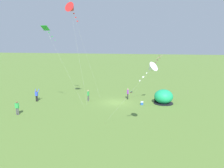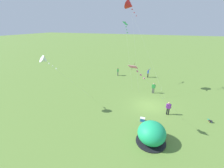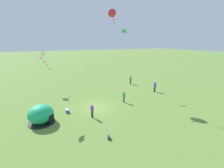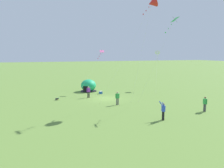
% 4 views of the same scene
% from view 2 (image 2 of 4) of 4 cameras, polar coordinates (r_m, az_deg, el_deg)
% --- Properties ---
extents(ground_plane, '(300.00, 300.00, 0.00)m').
position_cam_2_polar(ground_plane, '(21.41, 14.23, -7.98)').
color(ground_plane, olive).
extents(popup_tent, '(2.81, 2.81, 2.10)m').
position_cam_2_polar(popup_tent, '(15.06, 14.87, -17.74)').
color(popup_tent, '#1EAD6B').
rests_on(popup_tent, ground).
extents(cooler_box, '(0.40, 0.55, 0.44)m').
position_cam_2_polar(cooler_box, '(18.02, 11.56, -13.12)').
color(cooler_box, '#2659B2').
rests_on(cooler_box, ground).
extents(toddler_crawling, '(0.33, 0.55, 0.32)m').
position_cam_2_polar(toddler_crawling, '(20.80, 33.26, -11.64)').
color(toddler_crawling, black).
rests_on(toddler_crawling, ground).
extents(person_near_tent, '(0.27, 0.59, 1.72)m').
position_cam_2_polar(person_near_tent, '(24.86, 15.51, -1.32)').
color(person_near_tent, '#4C4C51').
rests_on(person_near_tent, ground).
extents(person_flying_kite, '(0.68, 0.50, 1.89)m').
position_cam_2_polar(person_flying_kite, '(32.12, 13.60, 4.20)').
color(person_flying_kite, black).
rests_on(person_flying_kite, ground).
extents(person_far_back, '(0.29, 0.58, 1.72)m').
position_cam_2_polar(person_far_back, '(19.65, 20.69, -8.45)').
color(person_far_back, black).
rests_on(person_far_back, ground).
extents(person_with_toddler, '(0.59, 0.27, 1.72)m').
position_cam_2_polar(person_with_toddler, '(32.33, 2.25, 4.86)').
color(person_with_toddler, '#4C4C51').
rests_on(person_with_toddler, ground).
extents(kite_red, '(2.54, 7.30, 13.65)m').
position_cam_2_polar(kite_red, '(24.20, 6.78, 27.58)').
color(kite_red, silver).
rests_on(kite_red, ground).
extents(kite_white, '(5.68, 3.84, 7.14)m').
position_cam_2_polar(kite_white, '(19.08, -24.31, 8.26)').
color(kite_white, silver).
rests_on(kite_white, ground).
extents(kite_pink, '(4.65, 5.77, 7.25)m').
position_cam_2_polar(kite_pink, '(13.51, 9.22, 5.22)').
color(kite_pink, silver).
rests_on(kite_pink, ground).
extents(kite_green, '(4.30, 3.12, 10.86)m').
position_cam_2_polar(kite_green, '(27.05, 5.22, 21.27)').
color(kite_green, silver).
rests_on(kite_green, ground).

